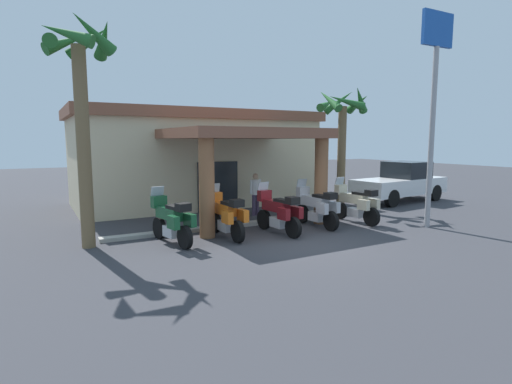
% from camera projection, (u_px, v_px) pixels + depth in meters
% --- Properties ---
extents(ground_plane, '(80.00, 80.00, 0.00)m').
position_uv_depth(ground_plane, '(299.00, 242.00, 11.85)').
color(ground_plane, '#38383D').
extents(motel_building, '(11.22, 10.07, 4.33)m').
position_uv_depth(motel_building, '(197.00, 157.00, 18.93)').
color(motel_building, beige).
rests_on(motel_building, ground_plane).
extents(motorcycle_green, '(0.88, 2.20, 1.61)m').
position_uv_depth(motorcycle_green, '(172.00, 220.00, 11.57)').
color(motorcycle_green, black).
rests_on(motorcycle_green, ground_plane).
extents(motorcycle_orange, '(0.72, 2.21, 1.61)m').
position_uv_depth(motorcycle_orange, '(226.00, 215.00, 12.33)').
color(motorcycle_orange, black).
rests_on(motorcycle_orange, ground_plane).
extents(motorcycle_maroon, '(0.74, 2.21, 1.61)m').
position_uv_depth(motorcycle_maroon, '(279.00, 212.00, 12.86)').
color(motorcycle_maroon, black).
rests_on(motorcycle_maroon, ground_plane).
extents(motorcycle_silver, '(0.72, 2.21, 1.61)m').
position_uv_depth(motorcycle_silver, '(317.00, 207.00, 13.87)').
color(motorcycle_silver, black).
rests_on(motorcycle_silver, ground_plane).
extents(motorcycle_cream, '(0.73, 2.21, 1.61)m').
position_uv_depth(motorcycle_cream, '(356.00, 204.00, 14.59)').
color(motorcycle_cream, black).
rests_on(motorcycle_cream, ground_plane).
extents(pedestrian, '(0.52, 0.32, 1.69)m').
position_uv_depth(pedestrian, '(256.00, 191.00, 15.99)').
color(pedestrian, '#3F334C').
rests_on(pedestrian, ground_plane).
extents(pickup_truck_white, '(5.37, 2.45, 1.95)m').
position_uv_depth(pickup_truck_white, '(401.00, 182.00, 19.67)').
color(pickup_truck_white, black).
rests_on(pickup_truck_white, ground_plane).
extents(palm_tree_roadside, '(1.96, 2.10, 6.24)m').
position_uv_depth(palm_tree_roadside, '(81.00, 85.00, 10.74)').
color(palm_tree_roadside, brown).
rests_on(palm_tree_roadside, ground_plane).
extents(palm_tree_near_portico, '(2.20, 2.34, 5.28)m').
position_uv_depth(palm_tree_near_portico, '(343.00, 121.00, 17.21)').
color(palm_tree_near_portico, brown).
rests_on(palm_tree_near_portico, ground_plane).
extents(roadside_sign, '(1.40, 0.18, 7.15)m').
position_uv_depth(roadside_sign, '(434.00, 87.00, 13.32)').
color(roadside_sign, '#99999E').
rests_on(roadside_sign, ground_plane).
extents(curb_strip, '(10.49, 0.36, 0.12)m').
position_uv_depth(curb_strip, '(255.00, 223.00, 14.32)').
color(curb_strip, '#ADA89E').
rests_on(curb_strip, ground_plane).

